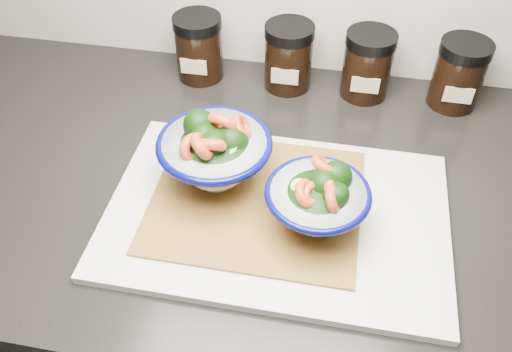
% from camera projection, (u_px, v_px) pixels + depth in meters
% --- Properties ---
extents(cabinet, '(3.43, 0.58, 0.86)m').
position_uv_depth(cabinet, '(253.00, 340.00, 1.11)').
color(cabinet, black).
rests_on(cabinet, ground).
extents(countertop, '(3.50, 0.60, 0.04)m').
position_uv_depth(countertop, '(252.00, 189.00, 0.79)').
color(countertop, black).
rests_on(countertop, cabinet).
extents(cutting_board, '(0.45, 0.30, 0.01)m').
position_uv_depth(cutting_board, '(277.00, 214.00, 0.72)').
color(cutting_board, silver).
rests_on(cutting_board, countertop).
extents(bamboo_mat, '(0.28, 0.24, 0.00)m').
position_uv_depth(bamboo_mat, '(256.00, 200.00, 0.73)').
color(bamboo_mat, olive).
rests_on(bamboo_mat, cutting_board).
extents(bowl_left, '(0.16, 0.16, 0.12)m').
position_uv_depth(bowl_left, '(215.00, 152.00, 0.72)').
color(bowl_left, white).
rests_on(bowl_left, bamboo_mat).
extents(bowl_right, '(0.13, 0.13, 0.10)m').
position_uv_depth(bowl_right, '(319.00, 200.00, 0.67)').
color(bowl_right, white).
rests_on(bowl_right, bamboo_mat).
extents(spice_jar_a, '(0.08, 0.08, 0.11)m').
position_uv_depth(spice_jar_a, '(199.00, 47.00, 0.92)').
color(spice_jar_a, black).
rests_on(spice_jar_a, countertop).
extents(spice_jar_b, '(0.08, 0.08, 0.11)m').
position_uv_depth(spice_jar_b, '(288.00, 56.00, 0.90)').
color(spice_jar_b, black).
rests_on(spice_jar_b, countertop).
extents(spice_jar_c, '(0.08, 0.08, 0.11)m').
position_uv_depth(spice_jar_c, '(367.00, 65.00, 0.89)').
color(spice_jar_c, black).
rests_on(spice_jar_c, countertop).
extents(spice_jar_d, '(0.08, 0.08, 0.11)m').
position_uv_depth(spice_jar_d, '(459.00, 74.00, 0.87)').
color(spice_jar_d, black).
rests_on(spice_jar_d, countertop).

